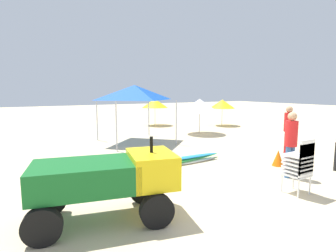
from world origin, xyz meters
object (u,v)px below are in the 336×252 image
(traffic_cone_near, at_px, (278,158))
(utility_cart, at_px, (108,178))
(lifeguard_near_left, at_px, (291,140))
(beach_umbrella_left, at_px, (222,104))
(surfboard_pile, at_px, (190,159))
(stacked_plastic_chairs, at_px, (301,163))
(beach_umbrella_mid, at_px, (155,103))
(beach_umbrella_far, at_px, (200,106))
(lifeguard_near_right, at_px, (288,127))
(popup_canopy, at_px, (135,92))

(traffic_cone_near, bearing_deg, utility_cart, -172.25)
(lifeguard_near_left, relative_size, beach_umbrella_left, 1.02)
(surfboard_pile, bearing_deg, stacked_plastic_chairs, -80.20)
(utility_cart, relative_size, beach_umbrella_mid, 1.52)
(beach_umbrella_mid, bearing_deg, beach_umbrella_far, -84.24)
(stacked_plastic_chairs, distance_m, lifeguard_near_left, 1.30)
(lifeguard_near_right, distance_m, traffic_cone_near, 1.90)
(lifeguard_near_right, relative_size, popup_canopy, 0.65)
(beach_umbrella_mid, distance_m, traffic_cone_near, 10.92)
(beach_umbrella_far, bearing_deg, stacked_plastic_chairs, -111.85)
(lifeguard_near_left, xyz_separation_m, beach_umbrella_far, (2.38, 7.25, 0.51))
(beach_umbrella_mid, distance_m, beach_umbrella_far, 4.44)
(surfboard_pile, relative_size, beach_umbrella_left, 1.52)
(lifeguard_near_right, xyz_separation_m, traffic_cone_near, (-1.54, -0.79, -0.79))
(stacked_plastic_chairs, bearing_deg, utility_cart, 166.06)
(utility_cart, relative_size, stacked_plastic_chairs, 2.13)
(surfboard_pile, bearing_deg, beach_umbrella_mid, 69.38)
(surfboard_pile, relative_size, beach_umbrella_mid, 1.47)
(beach_umbrella_far, bearing_deg, popup_canopy, -172.93)
(surfboard_pile, xyz_separation_m, beach_umbrella_left, (7.29, 6.72, 1.34))
(beach_umbrella_far, bearing_deg, beach_umbrella_left, 30.81)
(traffic_cone_near, bearing_deg, beach_umbrella_left, 58.69)
(lifeguard_near_right, bearing_deg, surfboard_pile, 166.65)
(surfboard_pile, height_order, beach_umbrella_far, beach_umbrella_far)
(utility_cart, distance_m, beach_umbrella_far, 10.29)
(stacked_plastic_chairs, bearing_deg, lifeguard_near_right, 39.67)
(lifeguard_near_right, height_order, beach_umbrella_left, lifeguard_near_right)
(stacked_plastic_chairs, bearing_deg, lifeguard_near_left, 45.54)
(stacked_plastic_chairs, xyz_separation_m, lifeguard_near_left, (0.89, 0.90, 0.29))
(lifeguard_near_right, bearing_deg, lifeguard_near_left, -142.98)
(stacked_plastic_chairs, height_order, lifeguard_near_left, lifeguard_near_left)
(utility_cart, bearing_deg, beach_umbrella_left, 40.32)
(surfboard_pile, height_order, popup_canopy, popup_canopy)
(lifeguard_near_left, distance_m, lifeguard_near_right, 2.80)
(beach_umbrella_mid, bearing_deg, surfboard_pile, -110.62)
(surfboard_pile, distance_m, beach_umbrella_far, 6.24)
(traffic_cone_near, bearing_deg, stacked_plastic_chairs, -131.41)
(utility_cart, distance_m, traffic_cone_near, 5.78)
(utility_cart, bearing_deg, lifeguard_near_right, 12.23)
(utility_cart, xyz_separation_m, popup_canopy, (3.37, 6.63, 1.48))
(stacked_plastic_chairs, bearing_deg, popup_canopy, 95.57)
(beach_umbrella_mid, bearing_deg, traffic_cone_near, -96.55)
(beach_umbrella_far, xyz_separation_m, traffic_cone_near, (-1.68, -6.36, -1.30))
(utility_cart, xyz_separation_m, beach_umbrella_far, (7.38, 7.13, 0.76))
(stacked_plastic_chairs, relative_size, traffic_cone_near, 2.58)
(beach_umbrella_mid, bearing_deg, lifeguard_near_right, -88.26)
(popup_canopy, distance_m, beach_umbrella_mid, 6.12)
(popup_canopy, xyz_separation_m, traffic_cone_near, (2.33, -5.86, -2.02))
(surfboard_pile, xyz_separation_m, beach_umbrella_mid, (3.42, 9.10, 1.39))
(utility_cart, relative_size, beach_umbrella_far, 1.33)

